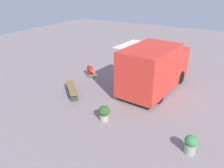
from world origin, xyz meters
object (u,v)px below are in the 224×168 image
object	(u,v)px
plaza_bench	(72,89)
person_customer	(90,71)
planter_flowering_near	(191,144)
food_truck	(154,69)
planter_flowering_far	(104,113)

from	to	relation	value
plaza_bench	person_customer	bearing A→B (deg)	15.00
person_customer	planter_flowering_near	xyz separation A→B (m)	(-3.95, -7.17, 0.04)
person_customer	planter_flowering_near	bearing A→B (deg)	-118.86
planter_flowering_near	plaza_bench	distance (m)	6.60
food_truck	planter_flowering_near	distance (m)	5.26
food_truck	planter_flowering_far	xyz separation A→B (m)	(-4.03, 0.67, -0.85)
planter_flowering_far	food_truck	bearing A→B (deg)	-9.41
person_customer	planter_flowering_far	world-z (taller)	person_customer
planter_flowering_near	planter_flowering_far	xyz separation A→B (m)	(0.19, 3.70, -0.01)
planter_flowering_near	plaza_bench	bearing A→B (deg)	78.44
planter_flowering_near	person_customer	bearing A→B (deg)	61.14
food_truck	plaza_bench	bearing A→B (deg)	130.14
planter_flowering_near	planter_flowering_far	world-z (taller)	planter_flowering_near
person_customer	planter_flowering_far	xyz separation A→B (m)	(-3.76, -3.47, 0.02)
planter_flowering_near	planter_flowering_far	size ratio (longest dim) A/B	1.05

